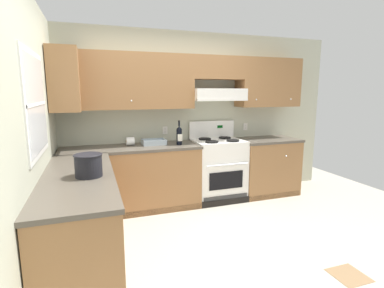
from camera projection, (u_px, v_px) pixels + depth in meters
The scene contains 11 objects.
ground_plane at pixel (204, 244), 3.26m from camera, with size 7.04×7.04×0.00m, color #B2AA99.
floor_accent_tile at pixel (349, 275), 2.70m from camera, with size 0.30×0.30×0.01m, color olive.
wall_back at pixel (193, 103), 4.55m from camera, with size 4.68×0.57×2.55m.
wall_left at pixel (36, 126), 2.72m from camera, with size 0.47×4.00×2.55m.
counter_back_run at pixel (182, 174), 4.38m from camera, with size 3.60×0.65×0.91m.
counter_left_run at pixel (81, 222), 2.78m from camera, with size 0.63×1.91×0.91m.
stove at pixel (218, 169), 4.57m from camera, with size 0.76×0.62×1.20m.
wine_bottle at pixel (179, 135), 4.19m from camera, with size 0.08×0.08×0.35m.
bowl at pixel (154, 143), 4.23m from camera, with size 0.33×0.24×0.08m.
bucket at pixel (88, 165), 2.62m from camera, with size 0.25×0.25×0.21m.
paper_towel_roll at pixel (130, 141), 4.16m from camera, with size 0.11×0.12×0.12m.
Camera 1 is at (-1.10, -2.81, 1.66)m, focal length 27.59 mm.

